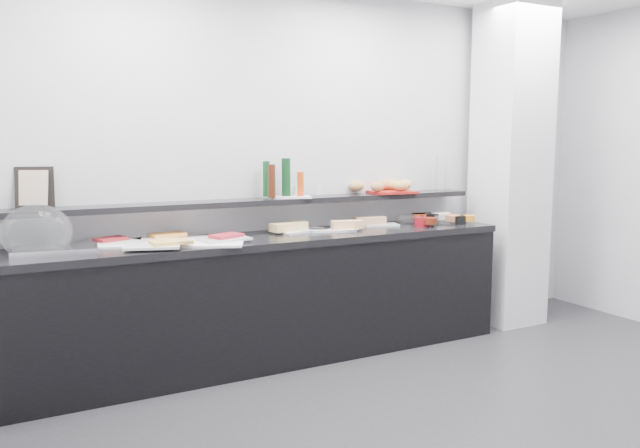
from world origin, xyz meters
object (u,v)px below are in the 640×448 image
framed_print (35,187)px  condiment_tray (291,197)px  sandwich_plate_mid (333,230)px  carafe (441,173)px  bread_tray (392,192)px  cloche_base (56,250)px

framed_print → condiment_tray: size_ratio=0.87×
sandwich_plate_mid → carafe: carafe is taller
sandwich_plate_mid → bread_tray: 0.69m
framed_print → condiment_tray: bearing=5.5°
cloche_base → framed_print: (-0.08, 0.28, 0.36)m
bread_tray → framed_print: bearing=-175.6°
bread_tray → condiment_tray: bearing=-173.8°
framed_print → cloche_base: bearing=-64.9°
sandwich_plate_mid → bread_tray: size_ratio=0.93×
cloche_base → framed_print: bearing=114.2°
condiment_tray → bread_tray: 0.90m
cloche_base → sandwich_plate_mid: (1.91, 0.02, -0.01)m
condiment_tray → bread_tray: bread_tray is taller
sandwich_plate_mid → framed_print: 2.04m
bread_tray → sandwich_plate_mid: bearing=-160.2°
sandwich_plate_mid → cloche_base: bearing=-160.1°
cloche_base → framed_print: size_ratio=1.82×
carafe → framed_print: bearing=178.6°
condiment_tray → bread_tray: bearing=19.2°
condiment_tray → bread_tray: (0.90, -0.01, 0.00)m
sandwich_plate_mid → carafe: size_ratio=1.10×
framed_print → carafe: (3.14, -0.08, 0.02)m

